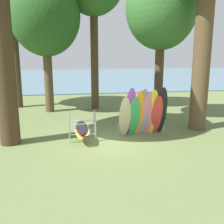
# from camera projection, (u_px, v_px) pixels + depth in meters

# --- Properties ---
(ground_plane) EXTENTS (80.00, 80.00, 0.00)m
(ground_plane) POSITION_uv_depth(u_px,v_px,m) (110.00, 141.00, 11.35)
(ground_plane) COLOR olive
(lake_water) EXTENTS (80.00, 36.00, 0.10)m
(lake_water) POSITION_uv_depth(u_px,v_px,m) (79.00, 76.00, 41.25)
(lake_water) COLOR slate
(lake_water) RESTS_ON ground
(tree_mid_behind) EXTENTS (4.19, 4.19, 8.29)m
(tree_mid_behind) POSITION_uv_depth(u_px,v_px,m) (45.00, 16.00, 15.75)
(tree_mid_behind) COLOR brown
(tree_mid_behind) RESTS_ON ground
(tree_far_left_back) EXTENTS (3.89, 3.89, 8.30)m
(tree_far_left_back) POSITION_uv_depth(u_px,v_px,m) (161.00, 9.00, 14.23)
(tree_far_left_back) COLOR #4C3823
(tree_far_left_back) RESTS_ON ground
(leaning_board_pile) EXTENTS (2.31, 0.82, 2.29)m
(leaning_board_pile) POSITION_uv_depth(u_px,v_px,m) (143.00, 114.00, 11.84)
(leaning_board_pile) COLOR #C6B289
(leaning_board_pile) RESTS_ON ground
(board_storage_rack) EXTENTS (1.15, 2.13, 1.25)m
(board_storage_rack) POSITION_uv_depth(u_px,v_px,m) (82.00, 129.00, 11.38)
(board_storage_rack) COLOR #9EA0A5
(board_storage_rack) RESTS_ON ground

